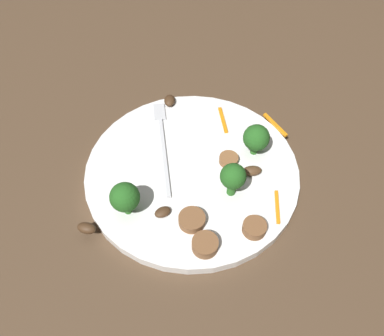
# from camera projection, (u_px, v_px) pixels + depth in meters

# --- Properties ---
(ground_plane) EXTENTS (1.40, 1.40, 0.00)m
(ground_plane) POSITION_uv_depth(u_px,v_px,m) (192.00, 174.00, 0.55)
(ground_plane) COLOR #4C3826
(plate) EXTENTS (0.30, 0.30, 0.01)m
(plate) POSITION_uv_depth(u_px,v_px,m) (192.00, 171.00, 0.54)
(plate) COLOR white
(plate) RESTS_ON ground_plane
(fork) EXTENTS (0.17, 0.07, 0.00)m
(fork) POSITION_uv_depth(u_px,v_px,m) (162.00, 139.00, 0.57)
(fork) COLOR silver
(fork) RESTS_ON plate
(broccoli_floret_0) EXTENTS (0.04, 0.04, 0.05)m
(broccoli_floret_0) POSITION_uv_depth(u_px,v_px,m) (256.00, 138.00, 0.53)
(broccoli_floret_0) COLOR #296420
(broccoli_floret_0) RESTS_ON plate
(broccoli_floret_1) EXTENTS (0.04, 0.04, 0.05)m
(broccoli_floret_1) POSITION_uv_depth(u_px,v_px,m) (125.00, 197.00, 0.47)
(broccoli_floret_1) COLOR #296420
(broccoli_floret_1) RESTS_ON plate
(broccoli_floret_2) EXTENTS (0.03, 0.03, 0.05)m
(broccoli_floret_2) POSITION_uv_depth(u_px,v_px,m) (233.00, 177.00, 0.48)
(broccoli_floret_2) COLOR #296420
(broccoli_floret_2) RESTS_ON plate
(sausage_slice_0) EXTENTS (0.04, 0.04, 0.01)m
(sausage_slice_0) POSITION_uv_depth(u_px,v_px,m) (254.00, 228.00, 0.47)
(sausage_slice_0) COLOR brown
(sausage_slice_0) RESTS_ON plate
(sausage_slice_1) EXTENTS (0.04, 0.04, 0.01)m
(sausage_slice_1) POSITION_uv_depth(u_px,v_px,m) (229.00, 159.00, 0.54)
(sausage_slice_1) COLOR brown
(sausage_slice_1) RESTS_ON plate
(sausage_slice_2) EXTENTS (0.05, 0.05, 0.01)m
(sausage_slice_2) POSITION_uv_depth(u_px,v_px,m) (192.00, 220.00, 0.48)
(sausage_slice_2) COLOR brown
(sausage_slice_2) RESTS_ON plate
(sausage_slice_3) EXTENTS (0.03, 0.03, 0.01)m
(sausage_slice_3) POSITION_uv_depth(u_px,v_px,m) (205.00, 245.00, 0.46)
(sausage_slice_3) COLOR brown
(sausage_slice_3) RESTS_ON plate
(mushroom_0) EXTENTS (0.02, 0.02, 0.01)m
(mushroom_0) POSITION_uv_depth(u_px,v_px,m) (87.00, 228.00, 0.47)
(mushroom_0) COLOR #422B19
(mushroom_0) RESTS_ON plate
(mushroom_1) EXTENTS (0.03, 0.02, 0.01)m
(mushroom_1) POSITION_uv_depth(u_px,v_px,m) (170.00, 101.00, 0.61)
(mushroom_1) COLOR #422B19
(mushroom_1) RESTS_ON plate
(mushroom_2) EXTENTS (0.03, 0.03, 0.01)m
(mushroom_2) POSITION_uv_depth(u_px,v_px,m) (163.00, 212.00, 0.49)
(mushroom_2) COLOR #422B19
(mushroom_2) RESTS_ON plate
(mushroom_3) EXTENTS (0.02, 0.03, 0.01)m
(mushroom_3) POSITION_uv_depth(u_px,v_px,m) (252.00, 171.00, 0.52)
(mushroom_3) COLOR #4C331E
(mushroom_3) RESTS_ON plate
(pepper_strip_0) EXTENTS (0.05, 0.01, 0.00)m
(pepper_strip_0) POSITION_uv_depth(u_px,v_px,m) (277.00, 207.00, 0.49)
(pepper_strip_0) COLOR orange
(pepper_strip_0) RESTS_ON plate
(pepper_strip_1) EXTENTS (0.05, 0.02, 0.00)m
(pepper_strip_1) POSITION_uv_depth(u_px,v_px,m) (223.00, 120.00, 0.59)
(pepper_strip_1) COLOR orange
(pepper_strip_1) RESTS_ON plate
(pepper_strip_2) EXTENTS (0.04, 0.04, 0.00)m
(pepper_strip_2) POSITION_uv_depth(u_px,v_px,m) (275.00, 125.00, 0.58)
(pepper_strip_2) COLOR orange
(pepper_strip_2) RESTS_ON plate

